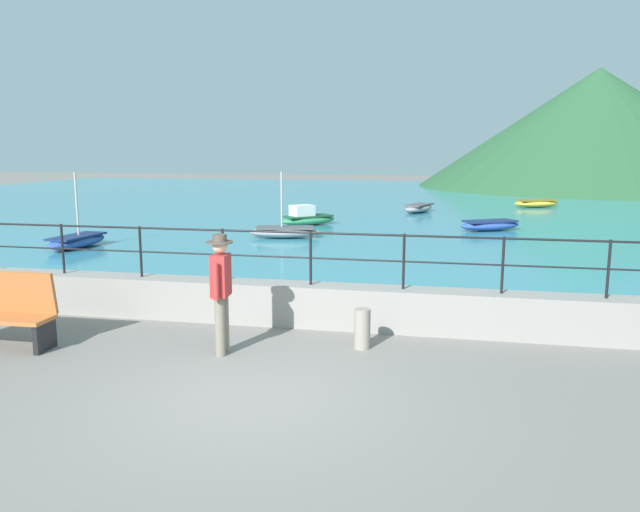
{
  "coord_description": "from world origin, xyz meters",
  "views": [
    {
      "loc": [
        2.28,
        -6.74,
        2.96
      ],
      "look_at": [
        0.05,
        3.7,
        1.1
      ],
      "focal_mm": 35.14,
      "sensor_mm": 36.0,
      "label": 1
    }
  ],
  "objects_px": {
    "boat_3": "(536,203)",
    "boat_1": "(419,208)",
    "bench_main": "(0,310)",
    "boat_4": "(490,225)",
    "boat_5": "(285,231)",
    "boat_6": "(307,218)",
    "person_walking": "(221,288)",
    "bollard": "(362,329)",
    "boat_0": "(77,241)"
  },
  "relations": [
    {
      "from": "bench_main",
      "to": "boat_4",
      "type": "relative_size",
      "value": 0.7
    },
    {
      "from": "person_walking",
      "to": "boat_1",
      "type": "bearing_deg",
      "value": 85.27
    },
    {
      "from": "boat_0",
      "to": "boat_4",
      "type": "relative_size",
      "value": 0.97
    },
    {
      "from": "bench_main",
      "to": "boat_5",
      "type": "relative_size",
      "value": 0.7
    },
    {
      "from": "boat_3",
      "to": "bollard",
      "type": "bearing_deg",
      "value": -102.71
    },
    {
      "from": "bollard",
      "to": "boat_3",
      "type": "relative_size",
      "value": 0.24
    },
    {
      "from": "boat_4",
      "to": "boat_0",
      "type": "bearing_deg",
      "value": -151.78
    },
    {
      "from": "bollard",
      "to": "boat_3",
      "type": "distance_m",
      "value": 23.83
    },
    {
      "from": "bench_main",
      "to": "boat_3",
      "type": "bearing_deg",
      "value": 66.41
    },
    {
      "from": "boat_0",
      "to": "boat_3",
      "type": "xyz_separation_m",
      "value": [
        14.72,
        15.92,
        -0.01
      ]
    },
    {
      "from": "boat_3",
      "to": "boat_5",
      "type": "height_order",
      "value": "boat_5"
    },
    {
      "from": "bench_main",
      "to": "boat_5",
      "type": "height_order",
      "value": "boat_5"
    },
    {
      "from": "boat_1",
      "to": "boat_5",
      "type": "relative_size",
      "value": 1.01
    },
    {
      "from": "boat_5",
      "to": "boat_6",
      "type": "xyz_separation_m",
      "value": [
        -0.08,
        3.43,
        0.06
      ]
    },
    {
      "from": "boat_5",
      "to": "bench_main",
      "type": "bearing_deg",
      "value": -96.41
    },
    {
      "from": "boat_1",
      "to": "boat_3",
      "type": "distance_m",
      "value": 6.58
    },
    {
      "from": "person_walking",
      "to": "boat_6",
      "type": "xyz_separation_m",
      "value": [
        -2.18,
        14.62,
        -0.65
      ]
    },
    {
      "from": "person_walking",
      "to": "boat_4",
      "type": "distance_m",
      "value": 15.14
    },
    {
      "from": "boat_0",
      "to": "boat_5",
      "type": "xyz_separation_m",
      "value": [
        5.43,
        3.21,
        -0.0
      ]
    },
    {
      "from": "bench_main",
      "to": "boat_6",
      "type": "distance_m",
      "value": 15.01
    },
    {
      "from": "boat_0",
      "to": "boat_5",
      "type": "distance_m",
      "value": 6.31
    },
    {
      "from": "boat_3",
      "to": "boat_5",
      "type": "relative_size",
      "value": 1.01
    },
    {
      "from": "bollard",
      "to": "boat_6",
      "type": "distance_m",
      "value": 14.56
    },
    {
      "from": "boat_0",
      "to": "boat_4",
      "type": "height_order",
      "value": "boat_0"
    },
    {
      "from": "boat_1",
      "to": "boat_3",
      "type": "relative_size",
      "value": 1.0
    },
    {
      "from": "boat_3",
      "to": "boat_5",
      "type": "xyz_separation_m",
      "value": [
        -9.29,
        -12.71,
        0.01
      ]
    },
    {
      "from": "person_walking",
      "to": "boat_4",
      "type": "bearing_deg",
      "value": 72.69
    },
    {
      "from": "boat_3",
      "to": "boat_4",
      "type": "distance_m",
      "value": 9.84
    },
    {
      "from": "bollard",
      "to": "boat_4",
      "type": "height_order",
      "value": "bollard"
    },
    {
      "from": "person_walking",
      "to": "boat_3",
      "type": "relative_size",
      "value": 0.71
    },
    {
      "from": "bench_main",
      "to": "bollard",
      "type": "bearing_deg",
      "value": 10.62
    },
    {
      "from": "person_walking",
      "to": "boat_1",
      "type": "relative_size",
      "value": 0.71
    },
    {
      "from": "bench_main",
      "to": "person_walking",
      "type": "height_order",
      "value": "person_walking"
    },
    {
      "from": "boat_4",
      "to": "boat_6",
      "type": "distance_m",
      "value": 6.68
    },
    {
      "from": "person_walking",
      "to": "bollard",
      "type": "distance_m",
      "value": 2.17
    },
    {
      "from": "bollard",
      "to": "boat_0",
      "type": "xyz_separation_m",
      "value": [
        -9.48,
        7.32,
        -0.04
      ]
    },
    {
      "from": "boat_4",
      "to": "person_walking",
      "type": "bearing_deg",
      "value": -107.31
    },
    {
      "from": "boat_1",
      "to": "boat_5",
      "type": "height_order",
      "value": "boat_5"
    },
    {
      "from": "bench_main",
      "to": "boat_6",
      "type": "relative_size",
      "value": 0.75
    },
    {
      "from": "bollard",
      "to": "boat_1",
      "type": "xyz_separation_m",
      "value": [
        -0.27,
        19.64,
        -0.05
      ]
    },
    {
      "from": "boat_3",
      "to": "boat_5",
      "type": "distance_m",
      "value": 15.75
    },
    {
      "from": "bench_main",
      "to": "boat_4",
      "type": "height_order",
      "value": "bench_main"
    },
    {
      "from": "boat_4",
      "to": "boat_1",
      "type": "bearing_deg",
      "value": 115.67
    },
    {
      "from": "boat_0",
      "to": "boat_1",
      "type": "distance_m",
      "value": 15.38
    },
    {
      "from": "bollard",
      "to": "boat_6",
      "type": "height_order",
      "value": "boat_6"
    },
    {
      "from": "bench_main",
      "to": "person_walking",
      "type": "relative_size",
      "value": 0.98
    },
    {
      "from": "bench_main",
      "to": "boat_4",
      "type": "xyz_separation_m",
      "value": [
        7.89,
        14.78,
        -0.3
      ]
    },
    {
      "from": "boat_3",
      "to": "boat_1",
      "type": "bearing_deg",
      "value": -146.81
    },
    {
      "from": "boat_1",
      "to": "boat_4",
      "type": "xyz_separation_m",
      "value": [
        2.82,
        -5.86,
        0.0
      ]
    },
    {
      "from": "bench_main",
      "to": "boat_3",
      "type": "height_order",
      "value": "bench_main"
    }
  ]
}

